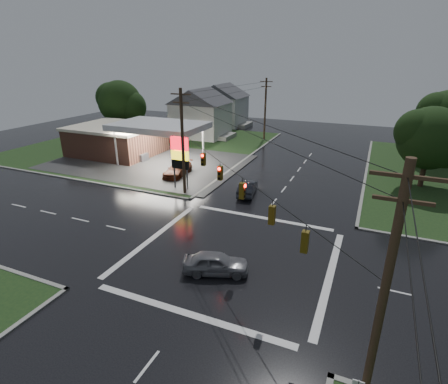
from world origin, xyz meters
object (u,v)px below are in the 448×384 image
at_px(tree_ne_near, 432,139).
at_px(utility_pole_nw, 183,141).
at_px(utility_pole_n, 265,108).
at_px(tree_nw_behind, 121,103).
at_px(car_pump, 178,170).
at_px(house_near, 201,112).
at_px(tree_ne_far, 448,118).
at_px(car_crossing, 216,263).
at_px(pylon_sign, 180,154).
at_px(house_far, 222,104).
at_px(car_north, 248,188).
at_px(gas_station, 123,138).
at_px(utility_pole_se, 382,301).

bearing_deg(tree_ne_near, utility_pole_nw, -152.14).
distance_m(utility_pole_n, tree_ne_near, 28.55).
height_order(tree_nw_behind, car_pump, tree_nw_behind).
height_order(utility_pole_n, house_near, utility_pole_n).
relative_size(utility_pole_n, tree_ne_far, 1.07).
xyz_separation_m(tree_ne_near, car_crossing, (-14.36, -24.63, -4.80)).
bearing_deg(pylon_sign, utility_pole_nw, -45.00).
distance_m(utility_pole_nw, house_far, 40.48).
bearing_deg(car_north, gas_station, -28.90).
height_order(tree_nw_behind, car_north, tree_nw_behind).
height_order(utility_pole_n, tree_ne_near, utility_pole_n).
bearing_deg(tree_ne_far, car_crossing, -115.37).
height_order(tree_ne_near, car_crossing, tree_ne_near).
distance_m(utility_pole_nw, tree_ne_far, 36.20).
height_order(gas_station, tree_nw_behind, tree_nw_behind).
height_order(utility_pole_se, tree_ne_near, utility_pole_se).
relative_size(tree_nw_behind, car_north, 2.20).
distance_m(house_near, car_crossing, 44.00).
bearing_deg(tree_nw_behind, car_crossing, -44.14).
bearing_deg(car_crossing, house_near, 8.08).
relative_size(pylon_sign, house_far, 0.54).
xyz_separation_m(gas_station, tree_ne_near, (39.82, 2.29, 3.01)).
bearing_deg(gas_station, tree_ne_near, 3.30).
height_order(house_far, car_pump, house_far).
relative_size(utility_pole_n, tree_ne_near, 1.17).
bearing_deg(house_far, house_near, -85.24).
relative_size(pylon_sign, tree_ne_near, 0.67).
height_order(tree_nw_behind, car_crossing, tree_nw_behind).
bearing_deg(tree_ne_near, gas_station, -176.70).
bearing_deg(utility_pole_nw, house_far, 107.92).
distance_m(house_near, tree_ne_far, 38.19).
height_order(utility_pole_se, house_far, utility_pole_se).
bearing_deg(utility_pole_nw, gas_station, 147.77).
bearing_deg(utility_pole_nw, tree_nw_behind, 139.90).
distance_m(utility_pole_se, car_north, 25.47).
height_order(house_far, tree_nw_behind, tree_nw_behind).
xyz_separation_m(gas_station, house_near, (4.73, 16.30, 1.86)).
distance_m(utility_pole_se, tree_nw_behind, 58.64).
height_order(utility_pole_se, car_crossing, utility_pole_se).
distance_m(tree_ne_near, car_pump, 28.87).
relative_size(pylon_sign, house_near, 0.54).
height_order(car_crossing, car_pump, car_crossing).
height_order(utility_pole_nw, house_far, utility_pole_nw).
bearing_deg(car_pump, car_crossing, -56.44).
relative_size(gas_station, pylon_sign, 4.37).
distance_m(utility_pole_nw, utility_pole_se, 26.87).
distance_m(tree_nw_behind, tree_ne_far, 51.15).
relative_size(utility_pole_se, utility_pole_n, 1.05).
height_order(utility_pole_nw, house_near, utility_pole_nw).
xyz_separation_m(utility_pole_n, tree_ne_far, (26.65, -4.01, 0.71)).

